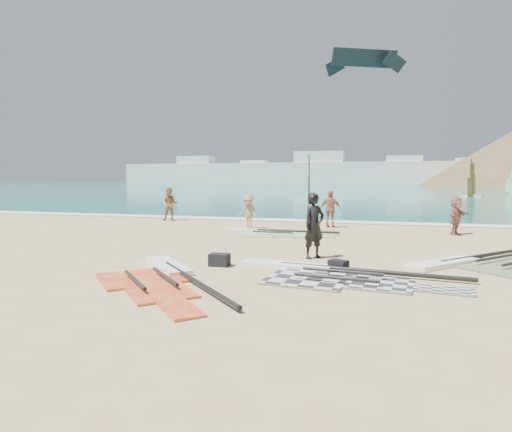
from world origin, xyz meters
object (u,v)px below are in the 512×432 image
(rig_grey, at_px, (323,274))
(rig_orange, at_px, (484,263))
(beachgoer_mid, at_px, (248,212))
(rig_red, at_px, (162,277))
(person_wetsuit, at_px, (314,226))
(gear_bag_near, at_px, (219,260))
(beachgoer_back, at_px, (331,209))
(gear_bag_far, at_px, (338,265))
(beachgoer_left, at_px, (170,204))
(rig_green, at_px, (267,232))
(beachgoer_right, at_px, (456,216))

(rig_grey, relative_size, rig_orange, 1.19)
(beachgoer_mid, bearing_deg, rig_orange, -15.40)
(rig_red, distance_m, person_wetsuit, 4.71)
(rig_orange, xyz_separation_m, gear_bag_near, (-6.82, -2.24, 0.12))
(beachgoer_back, bearing_deg, person_wetsuit, 98.51)
(rig_grey, relative_size, person_wetsuit, 2.97)
(rig_grey, relative_size, gear_bag_far, 12.54)
(rig_grey, xyz_separation_m, beachgoer_left, (-9.81, 10.79, 0.87))
(rig_green, relative_size, beachgoer_mid, 3.24)
(rig_orange, bearing_deg, rig_grey, 165.24)
(rig_green, height_order, gear_bag_near, gear_bag_near)
(beachgoer_left, bearing_deg, rig_grey, -65.56)
(rig_red, distance_m, gear_bag_near, 1.89)
(rig_green, bearing_deg, person_wetsuit, -59.54)
(person_wetsuit, bearing_deg, rig_green, 70.08)
(rig_grey, distance_m, rig_red, 3.82)
(gear_bag_near, xyz_separation_m, beachgoer_back, (1.79, 9.78, 0.71))
(rig_green, xyz_separation_m, rig_red, (-0.23, -8.55, 0.00))
(rig_grey, bearing_deg, person_wetsuit, 111.28)
(rig_grey, distance_m, gear_bag_far, 0.72)
(person_wetsuit, bearing_deg, rig_grey, -123.81)
(rig_red, bearing_deg, beachgoer_right, 98.26)
(person_wetsuit, bearing_deg, rig_orange, -43.21)
(rig_green, distance_m, beachgoer_mid, 2.08)
(rig_orange, bearing_deg, rig_green, 100.46)
(rig_orange, height_order, beachgoer_left, beachgoer_left)
(beachgoer_left, bearing_deg, beachgoer_back, -22.18)
(gear_bag_far, relative_size, beachgoer_right, 0.29)
(beachgoer_left, bearing_deg, rig_green, -47.08)
(gear_bag_near, relative_size, beachgoer_back, 0.30)
(rig_orange, relative_size, beachgoer_mid, 3.09)
(rig_green, height_order, beachgoer_left, beachgoer_left)
(rig_green, height_order, beachgoer_right, beachgoer_right)
(rig_orange, bearing_deg, person_wetsuit, 137.92)
(rig_grey, distance_m, beachgoer_right, 9.97)
(rig_red, distance_m, beachgoer_left, 13.71)
(gear_bag_near, relative_size, beachgoer_mid, 0.33)
(rig_red, height_order, gear_bag_far, gear_bag_far)
(beachgoer_back, bearing_deg, rig_orange, 129.00)
(rig_grey, bearing_deg, rig_green, 121.31)
(beachgoer_mid, distance_m, beachgoer_back, 3.92)
(beachgoer_left, xyz_separation_m, beachgoer_right, (14.05, -1.79, -0.13))
(beachgoer_mid, bearing_deg, gear_bag_far, -38.80)
(person_wetsuit, distance_m, beachgoer_left, 12.65)
(beachgoer_right, bearing_deg, gear_bag_far, -173.02)
(gear_bag_far, xyz_separation_m, beachgoer_right, (3.95, 8.35, 0.65))
(rig_green, distance_m, beachgoer_left, 7.48)
(rig_orange, bearing_deg, gear_bag_near, 150.57)
(beachgoer_mid, bearing_deg, gear_bag_near, -58.13)
(gear_bag_far, bearing_deg, rig_red, -152.07)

